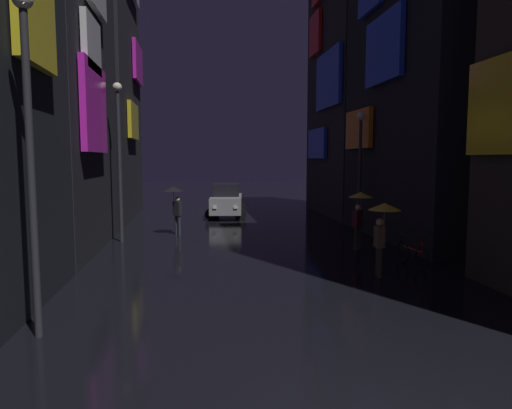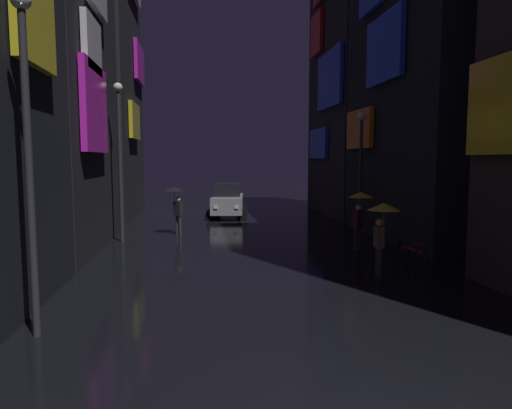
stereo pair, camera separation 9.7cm
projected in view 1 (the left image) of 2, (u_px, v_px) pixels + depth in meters
The scene contains 12 objects.
building_left_mid at pixel (39, 59), 16.18m from camera, with size 4.25×7.95×13.72m.
building_left_far at pixel (93, 24), 25.02m from camera, with size 4.25×8.63×21.43m.
building_right_mid at pixel (429, 53), 18.56m from camera, with size 4.25×8.84×15.21m.
building_right_far at pixel (356, 70), 26.80m from camera, with size 4.25×7.75×17.08m.
pedestrian_midstreet_centre_yellow at pixel (360, 204), 16.66m from camera, with size 0.90×0.90×2.12m.
pedestrian_far_right_yellow at pixel (383, 219), 12.59m from camera, with size 0.90×0.90×2.12m.
pedestrian_foreground_right_black at pixel (175, 197), 19.92m from camera, with size 0.90×0.90×2.12m.
bicycle_parked_at_storefront at pixel (412, 254), 14.13m from camera, with size 0.17×1.82×0.96m.
car_distant at pixel (227, 201), 26.10m from camera, with size 2.56×4.29×1.92m.
streetlamp_right_far at pixel (360, 158), 19.56m from camera, with size 0.36×0.36×5.32m.
streetlamp_left_far at pixel (119, 145), 17.94m from camera, with size 0.36×0.36×6.28m.
streetlamp_left_near at pixel (29, 129), 8.16m from camera, with size 0.36×0.36×6.28m.
Camera 1 is at (-2.07, -4.54, 3.32)m, focal length 32.00 mm.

